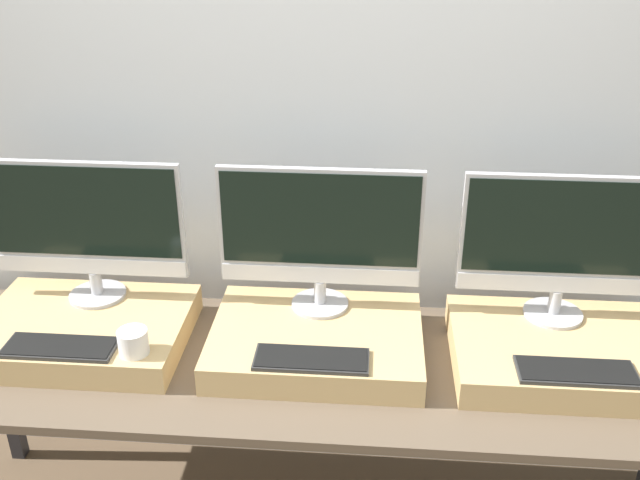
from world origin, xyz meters
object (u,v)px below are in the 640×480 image
keyboard_left (60,347)px  monitor_center (320,233)px  monitor_right (565,241)px  keyboard_center (311,359)px  monitor_left (86,225)px  mug (133,342)px  keyboard_right (576,372)px

keyboard_left → monitor_center: (0.75, 0.31, 0.26)m
monitor_right → keyboard_center: bearing=-157.5°
monitor_left → mug: (0.23, -0.31, -0.23)m
mug → keyboard_center: 0.53m
monitor_right → keyboard_right: 0.41m
monitor_center → keyboard_center: size_ratio=1.91×
mug → keyboard_right: (1.28, 0.00, -0.03)m
monitor_center → keyboard_right: size_ratio=1.91×
monitor_left → keyboard_left: bearing=-90.0°
monitor_left → keyboard_center: bearing=-22.5°
keyboard_center → keyboard_right: same height
mug → monitor_right: monitor_right is taller
keyboard_left → monitor_right: bearing=11.7°
keyboard_center → mug: bearing=180.0°
mug → monitor_center: size_ratio=0.14×
keyboard_right → keyboard_left: bearing=180.0°
mug → monitor_right: size_ratio=0.14×
monitor_left → monitor_right: size_ratio=1.00×
monitor_left → keyboard_center: 0.86m
keyboard_center → monitor_right: bearing=22.5°
keyboard_center → monitor_right: size_ratio=0.52×
monitor_center → keyboard_right: (0.75, -0.31, -0.26)m
monitor_left → mug: monitor_left is taller
monitor_left → keyboard_left: size_ratio=1.91×
keyboard_center → keyboard_right: bearing=0.0°
monitor_left → monitor_right: same height
keyboard_center → monitor_right: (0.75, 0.31, 0.26)m
keyboard_left → keyboard_right: (1.51, 0.00, 0.00)m
monitor_left → monitor_right: (1.51, 0.00, 0.00)m
monitor_center → keyboard_left: bearing=-157.5°
mug → monitor_center: bearing=30.6°
keyboard_right → monitor_right: bearing=90.0°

